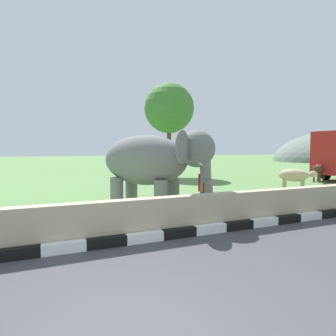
% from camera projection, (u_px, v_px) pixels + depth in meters
% --- Properties ---
extents(striped_curb, '(16.20, 0.20, 0.24)m').
position_uv_depth(striped_curb, '(86.00, 245.00, 6.19)').
color(striped_curb, white).
rests_on(striped_curb, ground_plane).
extents(barrier_parapet, '(28.00, 0.36, 1.00)m').
position_uv_depth(barrier_parapet, '(178.00, 215.00, 7.37)').
color(barrier_parapet, tan).
rests_on(barrier_parapet, ground_plane).
extents(elephant, '(3.75, 3.90, 2.81)m').
position_uv_depth(elephant, '(154.00, 161.00, 9.50)').
color(elephant, slate).
rests_on(elephant, ground_plane).
extents(person_handler, '(0.52, 0.54, 1.66)m').
position_uv_depth(person_handler, '(203.00, 188.00, 9.56)').
color(person_handler, navy).
rests_on(person_handler, ground_plane).
extents(cow_near, '(1.25, 1.87, 1.23)m').
position_uv_depth(cow_near, '(294.00, 176.00, 14.69)').
color(cow_near, tan).
rests_on(cow_near, ground_plane).
extents(cow_mid, '(1.90, 1.13, 1.23)m').
position_uv_depth(cow_mid, '(319.00, 169.00, 19.49)').
color(cow_mid, '#473323').
rests_on(cow_mid, ground_plane).
extents(tree_distant, '(4.16, 4.16, 7.78)m').
position_uv_depth(tree_distant, '(169.00, 109.00, 23.71)').
color(tree_distant, brown).
rests_on(tree_distant, ground_plane).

